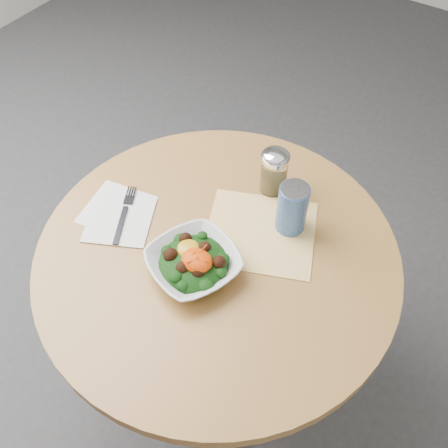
% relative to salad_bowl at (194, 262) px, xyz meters
% --- Properties ---
extents(ground, '(6.00, 6.00, 0.00)m').
position_rel_salad_bowl_xyz_m(ground, '(0.02, 0.08, -0.78)').
color(ground, '#313134').
rests_on(ground, ground).
extents(table, '(0.90, 0.90, 0.75)m').
position_rel_salad_bowl_xyz_m(table, '(0.02, 0.08, -0.23)').
color(table, black).
rests_on(table, ground).
extents(cloth_napkin, '(0.35, 0.33, 0.00)m').
position_rel_salad_bowl_xyz_m(cloth_napkin, '(0.08, 0.18, -0.03)').
color(cloth_napkin, orange).
rests_on(cloth_napkin, table).
extents(paper_napkins, '(0.23, 0.23, 0.00)m').
position_rel_salad_bowl_xyz_m(paper_napkins, '(-0.26, 0.03, -0.03)').
color(paper_napkins, white).
rests_on(paper_napkins, table).
extents(salad_bowl, '(0.27, 0.27, 0.08)m').
position_rel_salad_bowl_xyz_m(salad_bowl, '(0.00, 0.00, 0.00)').
color(salad_bowl, silver).
rests_on(salad_bowl, table).
extents(fork, '(0.11, 0.18, 0.00)m').
position_rel_salad_bowl_xyz_m(fork, '(-0.25, 0.04, -0.02)').
color(fork, black).
rests_on(fork, table).
extents(spice_shaker, '(0.08, 0.08, 0.14)m').
position_rel_salad_bowl_xyz_m(spice_shaker, '(0.03, 0.33, 0.04)').
color(spice_shaker, silver).
rests_on(spice_shaker, table).
extents(beverage_can, '(0.08, 0.08, 0.14)m').
position_rel_salad_bowl_xyz_m(beverage_can, '(0.13, 0.24, 0.04)').
color(beverage_can, navy).
rests_on(beverage_can, table).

